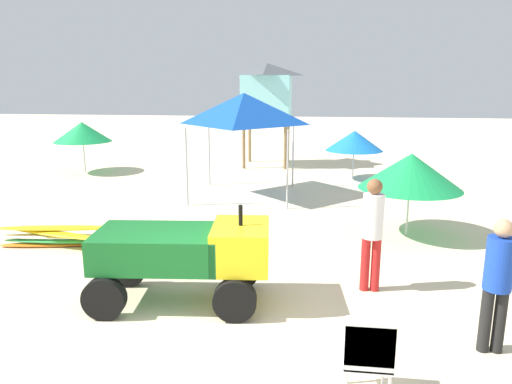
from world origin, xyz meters
TOP-DOWN VIEW (x-y plane):
  - ground at (0.00, 0.00)m, footprint 80.00×80.00m
  - utility_cart at (-0.45, 1.13)m, footprint 2.65×1.50m
  - stacked_plastic_chairs at (1.97, -0.88)m, footprint 0.48×0.48m
  - surfboard_pile at (-3.72, 3.22)m, footprint 2.47×0.82m
  - lifeguard_near_left at (2.28, 1.91)m, footprint 0.32×0.32m
  - lifeguard_near_center at (3.56, 0.31)m, footprint 0.32×0.32m
  - popup_canopy at (-0.65, 8.02)m, footprint 2.68×2.68m
  - lifeguard_tower at (-0.56, 13.17)m, footprint 1.98×1.98m
  - beach_umbrella_left at (-6.91, 10.84)m, footprint 2.01×2.01m
  - beach_umbrella_mid at (3.35, 4.85)m, footprint 2.13×2.13m
  - beach_umbrella_far at (2.61, 10.69)m, footprint 1.88×1.88m

SIDE VIEW (x-z plane):
  - ground at x=0.00m, z-range 0.00..0.00m
  - surfboard_pile at x=-3.72m, z-range 0.01..0.41m
  - stacked_plastic_chairs at x=1.97m, z-range 0.09..1.11m
  - utility_cart at x=-0.45m, z-range 0.03..1.53m
  - lifeguard_near_center at x=3.56m, z-range 0.12..1.79m
  - lifeguard_near_left at x=2.28m, z-range 0.14..1.93m
  - beach_umbrella_far at x=2.61m, z-range 0.49..2.14m
  - beach_umbrella_mid at x=3.35m, z-range 0.51..2.27m
  - beach_umbrella_left at x=-6.91m, z-range 0.55..2.37m
  - popup_canopy at x=-0.65m, z-range 1.02..3.92m
  - lifeguard_tower at x=-0.56m, z-range 0.83..4.71m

